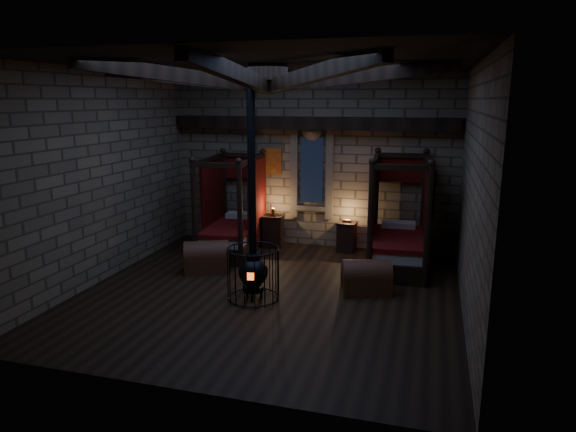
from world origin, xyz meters
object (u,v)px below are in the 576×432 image
(bed_left, at_px, (233,228))
(stove, at_px, (253,268))
(trunk_left, at_px, (207,258))
(trunk_right, at_px, (366,278))
(bed_right, at_px, (398,240))

(bed_left, xyz_separation_m, stove, (1.50, -2.78, 0.04))
(trunk_left, xyz_separation_m, trunk_right, (3.44, -0.32, -0.01))
(stove, bearing_deg, bed_left, 107.67)
(trunk_right, bearing_deg, stove, -172.32)
(trunk_right, bearing_deg, bed_right, 59.12)
(bed_right, distance_m, trunk_left, 4.17)
(bed_left, distance_m, bed_right, 3.91)
(trunk_right, height_order, stove, stove)
(bed_right, bearing_deg, trunk_right, -107.65)
(bed_right, distance_m, trunk_right, 1.87)
(bed_right, height_order, stove, stove)
(bed_left, distance_m, trunk_left, 1.59)
(bed_left, relative_size, trunk_left, 2.10)
(bed_left, xyz_separation_m, trunk_right, (3.46, -1.89, -0.27))
(trunk_right, bearing_deg, trunk_left, 157.92)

